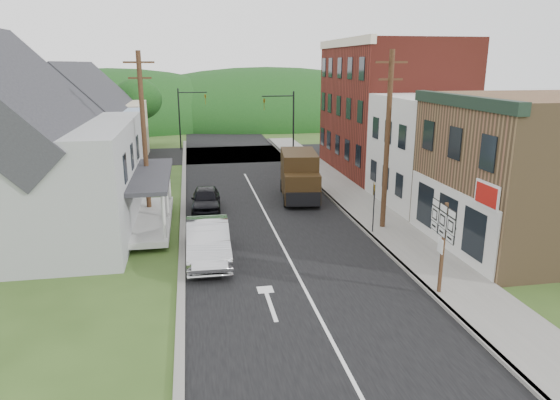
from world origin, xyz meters
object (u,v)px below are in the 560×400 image
delivery_van (299,176)px  route_sign_cluster (443,235)px  warning_sign (374,200)px  silver_sedan (208,241)px  dark_sedan (206,200)px

delivery_van → route_sign_cluster: (2.13, -14.30, 0.88)m
delivery_van → warning_sign: 7.66m
silver_sedan → delivery_van: (6.11, 9.28, 0.64)m
route_sign_cluster → warning_sign: route_sign_cluster is taller
route_sign_cluster → delivery_van: bearing=103.2°
dark_sedan → route_sign_cluster: route_sign_cluster is taller
dark_sedan → warning_sign: size_ratio=1.57×
warning_sign → silver_sedan: bearing=-149.9°
dark_sedan → silver_sedan: bearing=-88.7°
route_sign_cluster → warning_sign: 6.98m
silver_sedan → delivery_van: delivery_van is taller
dark_sedan → delivery_van: bearing=18.5°
route_sign_cluster → silver_sedan: bearing=153.4°
dark_sedan → delivery_van: 6.21m
warning_sign → delivery_van: bearing=123.3°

